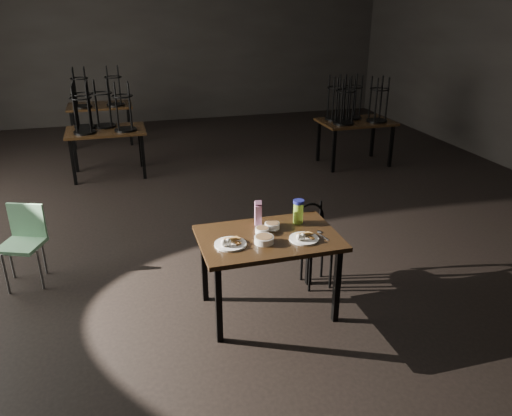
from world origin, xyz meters
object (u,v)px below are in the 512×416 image
object	(u,v)px
bentwood_chair	(314,238)
water_bottle	(298,211)
main_table	(269,244)
school_chair	(24,237)
juice_carton	(258,214)

from	to	relation	value
bentwood_chair	water_bottle	bearing A→B (deg)	-157.45
main_table	school_chair	bearing A→B (deg)	151.72
juice_carton	bentwood_chair	bearing A→B (deg)	10.92
main_table	water_bottle	distance (m)	0.43
water_bottle	bentwood_chair	size ratio (longest dim) A/B	0.27
main_table	juice_carton	size ratio (longest dim) A/B	5.04
main_table	juice_carton	distance (m)	0.31
main_table	bentwood_chair	world-z (taller)	bentwood_chair
water_bottle	school_chair	bearing A→B (deg)	158.82
water_bottle	juice_carton	bearing A→B (deg)	171.62
main_table	bentwood_chair	xyz separation A→B (m)	(0.57, 0.36, -0.19)
bentwood_chair	main_table	bearing A→B (deg)	-161.07
water_bottle	bentwood_chair	xyz separation A→B (m)	(0.23, 0.17, -0.38)
bentwood_chair	school_chair	world-z (taller)	bentwood_chair
main_table	bentwood_chair	size ratio (longest dim) A/B	1.47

